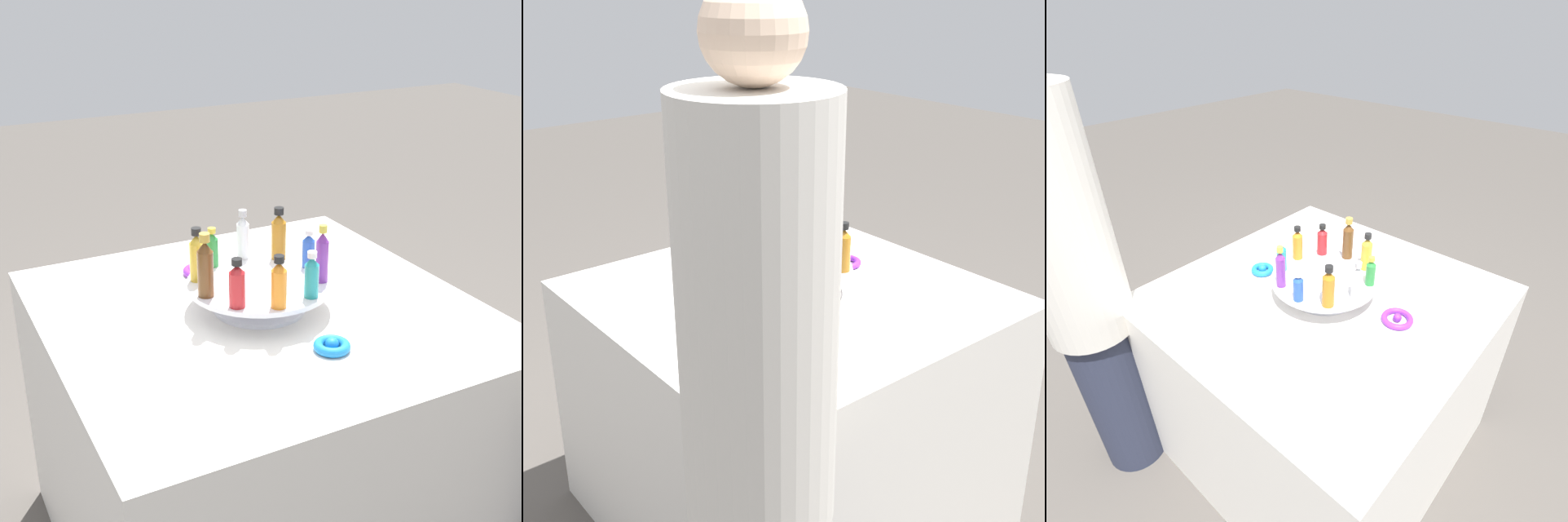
# 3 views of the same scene
# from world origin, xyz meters

# --- Properties ---
(ground_plane) EXTENTS (12.00, 12.00, 0.00)m
(ground_plane) POSITION_xyz_m (0.00, 0.00, 0.00)
(ground_plane) COLOR #4C4742
(party_table) EXTENTS (1.00, 1.00, 0.74)m
(party_table) POSITION_xyz_m (0.00, 0.00, 0.37)
(party_table) COLOR silver
(party_table) RESTS_ON ground_plane
(display_stand) EXTENTS (0.35, 0.35, 0.07)m
(display_stand) POSITION_xyz_m (0.00, 0.00, 0.78)
(display_stand) COLOR silver
(display_stand) RESTS_ON party_table
(bottle_blue) EXTENTS (0.03, 0.03, 0.10)m
(bottle_blue) POSITION_xyz_m (0.15, 0.02, 0.85)
(bottle_blue) COLOR #234CAD
(bottle_blue) RESTS_ON display_stand
(bottle_amber) EXTENTS (0.04, 0.04, 0.14)m
(bottle_amber) POSITION_xyz_m (0.11, 0.10, 0.87)
(bottle_amber) COLOR #AD6B19
(bottle_amber) RESTS_ON display_stand
(bottle_clear) EXTENTS (0.03, 0.03, 0.13)m
(bottle_clear) POSITION_xyz_m (0.03, 0.14, 0.87)
(bottle_clear) COLOR silver
(bottle_clear) RESTS_ON display_stand
(bottle_green) EXTENTS (0.03, 0.03, 0.10)m
(bottle_green) POSITION_xyz_m (-0.06, 0.13, 0.85)
(bottle_green) COLOR #288438
(bottle_green) RESTS_ON display_stand
(bottle_gold) EXTENTS (0.04, 0.04, 0.13)m
(bottle_gold) POSITION_xyz_m (-0.13, 0.07, 0.87)
(bottle_gold) COLOR gold
(bottle_gold) RESTS_ON display_stand
(bottle_brown) EXTENTS (0.04, 0.04, 0.15)m
(bottle_brown) POSITION_xyz_m (-0.15, -0.02, 0.88)
(bottle_brown) COLOR brown
(bottle_brown) RESTS_ON display_stand
(bottle_red) EXTENTS (0.04, 0.04, 0.11)m
(bottle_red) POSITION_xyz_m (-0.11, -0.10, 0.86)
(bottle_red) COLOR #B21E23
(bottle_red) RESTS_ON display_stand
(bottle_orange) EXTENTS (0.03, 0.03, 0.12)m
(bottle_orange) POSITION_xyz_m (-0.03, -0.14, 0.86)
(bottle_orange) COLOR orange
(bottle_orange) RESTS_ON display_stand
(bottle_teal) EXTENTS (0.03, 0.03, 0.11)m
(bottle_teal) POSITION_xyz_m (0.06, -0.13, 0.86)
(bottle_teal) COLOR teal
(bottle_teal) RESTS_ON display_stand
(bottle_purple) EXTENTS (0.03, 0.03, 0.14)m
(bottle_purple) POSITION_xyz_m (0.13, -0.07, 0.87)
(bottle_purple) COLOR #702D93
(bottle_purple) RESTS_ON display_stand
(ribbon_bow_purple) EXTENTS (0.10, 0.10, 0.03)m
(ribbon_bow_purple) POSITION_xyz_m (-0.04, 0.25, 0.75)
(ribbon_bow_purple) COLOR purple
(ribbon_bow_purple) RESTS_ON party_table
(ribbon_bow_blue) EXTENTS (0.08, 0.08, 0.03)m
(ribbon_bow_blue) POSITION_xyz_m (0.04, -0.25, 0.75)
(ribbon_bow_blue) COLOR blue
(ribbon_bow_blue) RESTS_ON party_table
(person_figure) EXTENTS (0.27, 0.27, 1.56)m
(person_figure) POSITION_xyz_m (0.55, -0.52, 0.79)
(person_figure) COLOR #282D42
(person_figure) RESTS_ON ground_plane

